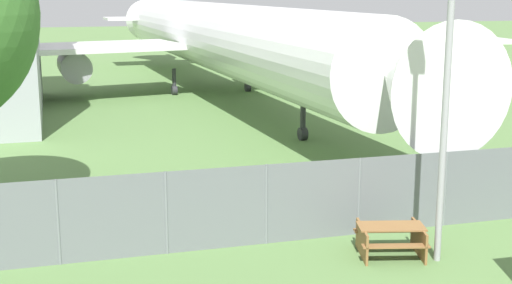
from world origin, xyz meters
TOP-DOWN VIEW (x-y plane):
  - perimeter_fence at (-0.00, 10.27)m, footprint 56.07×0.07m
  - airplane at (2.08, 35.38)m, footprint 40.28×48.74m
  - picnic_bench_open_grass at (0.13, 8.65)m, footprint 1.89×1.75m
  - light_mast at (1.06, 8.03)m, footprint 0.44×0.44m

SIDE VIEW (x-z plane):
  - picnic_bench_open_grass at x=0.13m, z-range 0.09..0.85m
  - perimeter_fence at x=0.00m, z-range 0.00..2.08m
  - airplane at x=2.08m, z-range -2.21..9.28m
  - light_mast at x=1.06m, z-range 0.89..9.54m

